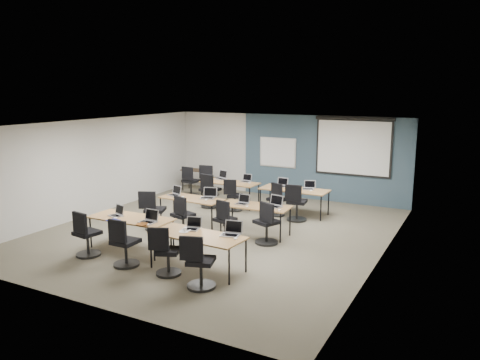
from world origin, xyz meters
The scene contains 58 objects.
floor centered at (0.00, 0.00, 0.00)m, with size 8.00×9.00×0.02m, color #6B6354.
ceiling centered at (0.00, 0.00, 2.70)m, with size 8.00×9.00×0.02m, color white.
wall_back centered at (0.00, 4.50, 1.35)m, with size 8.00×0.04×2.70m, color beige.
wall_front centered at (0.00, -4.50, 1.35)m, with size 8.00×0.04×2.70m, color beige.
wall_left centered at (-4.00, 0.00, 1.35)m, with size 0.04×9.00×2.70m, color beige.
wall_right centered at (4.00, 0.00, 1.35)m, with size 0.04×9.00×2.70m, color beige.
blue_accent_panel centered at (1.25, 4.47, 1.35)m, with size 5.50×0.04×2.70m, color #3D5977.
whiteboard centered at (-0.30, 4.43, 1.45)m, with size 1.28×0.03×0.98m.
projector_screen centered at (2.20, 4.41, 1.89)m, with size 2.40×0.10×1.82m.
training_table_front_left centered at (-1.04, -2.02, 0.69)m, with size 1.91×0.80×0.73m.
training_table_front_right centered at (0.94, -2.36, 0.69)m, with size 1.91×0.79×0.73m.
training_table_mid_left centered at (-0.89, 0.18, 0.68)m, with size 1.70×0.71×0.73m.
training_table_mid_right centered at (0.92, 0.24, 0.68)m, with size 1.72×0.72×0.73m.
training_table_back_left centered at (-1.03, 2.48, 0.68)m, with size 1.78×0.74×0.73m.
training_table_back_right centered at (1.07, 2.46, 0.69)m, with size 1.93×0.80×0.73m.
laptop_0 centered at (-1.40, -2.05, 0.79)m, with size 0.32×0.27×0.24m.
mouse_0 centered at (-1.29, -2.23, 0.74)m, with size 0.06×0.10×0.04m, color white.
task_chair_0 centered at (-1.59, -2.83, 0.42)m, with size 0.53×0.53×1.01m.
laptop_1 centered at (-0.46, -2.11, 0.79)m, with size 0.35×0.30×0.26m.
mouse_1 centered at (-0.33, -2.31, 0.74)m, with size 0.06×0.09×0.03m, color white.
task_chair_1 centered at (-0.48, -2.89, 0.42)m, with size 0.53×0.53×1.01m.
laptop_2 centered at (0.64, -2.11, 0.79)m, with size 0.32×0.27×0.25m.
mouse_2 centered at (0.67, -2.24, 0.74)m, with size 0.06×0.10×0.03m, color white.
task_chair_2 centered at (0.53, -2.86, 0.40)m, with size 0.52×0.49×0.97m.
laptop_3 centered at (1.53, -2.08, 0.80)m, with size 0.36×0.31×0.27m.
mouse_3 centered at (1.73, -2.26, 0.74)m, with size 0.07×0.11×0.04m, color white.
task_chair_3 centered at (1.42, -3.08, 0.41)m, with size 0.54×0.52×1.00m.
laptop_4 centered at (-1.46, 0.24, 0.79)m, with size 0.33×0.28×0.25m.
mouse_4 centered at (-1.15, 0.15, 0.74)m, with size 0.06×0.09×0.03m, color white.
task_chair_4 centered at (-1.52, -0.63, 0.42)m, with size 0.57×0.54×1.02m.
laptop_5 centered at (-0.50, 0.38, 0.80)m, with size 0.36×0.30×0.27m.
mouse_5 centered at (-0.42, 0.13, 0.74)m, with size 0.06×0.09×0.03m, color white.
task_chair_5 centered at (-0.61, -0.65, 0.41)m, with size 0.54×0.52×1.00m.
laptop_6 centered at (0.58, 0.23, 0.79)m, with size 0.30×0.26×0.23m.
mouse_6 centered at (0.81, 0.03, 0.74)m, with size 0.06×0.09×0.03m, color white.
task_chair_6 centered at (0.44, -0.42, 0.40)m, with size 0.48×0.48×0.96m.
laptop_7 centered at (1.39, 0.37, 0.80)m, with size 0.36×0.30×0.27m.
mouse_7 centered at (1.63, 0.08, 0.74)m, with size 0.07×0.10×0.04m, color white.
task_chair_7 centered at (1.48, -0.30, 0.42)m, with size 0.58×0.54×1.02m.
laptop_8 centered at (-1.50, 2.78, 0.80)m, with size 0.36×0.31×0.27m.
mouse_8 centered at (-1.25, 2.56, 0.74)m, with size 0.05×0.09×0.03m, color white.
task_chair_8 centered at (-1.45, 1.97, 0.43)m, with size 0.57×0.57×1.04m.
laptop_9 centered at (-0.62, 2.76, 0.79)m, with size 0.30×0.26×0.23m.
mouse_9 centered at (-0.40, 2.56, 0.74)m, with size 0.06×0.10×0.03m, color white.
task_chair_9 centered at (-0.63, 1.97, 0.39)m, with size 0.48×0.46×0.95m.
laptop_10 centered at (0.61, 2.64, 0.79)m, with size 0.32×0.27×0.24m.
mouse_10 centered at (0.83, 2.56, 0.74)m, with size 0.06×0.10×0.04m, color white.
task_chair_10 centered at (0.71, 2.05, 0.40)m, with size 0.50×0.48×0.96m.
laptop_11 centered at (1.44, 2.63, 0.79)m, with size 0.32×0.27×0.24m.
mouse_11 centered at (1.58, 2.44, 0.74)m, with size 0.06×0.10×0.04m, color white.
task_chair_11 centered at (1.37, 1.83, 0.42)m, with size 0.55×0.55×1.02m.
blue_mousepad centered at (-1.22, -2.37, 0.73)m, with size 0.26×0.22×0.01m, color navy.
snack_bowl centered at (-0.39, -2.43, 0.76)m, with size 0.24×0.24×0.06m, color #9C6B23.
snack_plate centered at (0.60, -2.35, 0.74)m, with size 0.19×0.19×0.01m, color white.
coffee_cup centered at (0.62, -2.33, 0.77)m, with size 0.06×0.06×0.06m, color silver.
utility_table centered at (-3.13, 3.77, 0.66)m, with size 0.93×0.52×0.75m.
spare_chair_a centered at (-2.28, 3.34, 0.43)m, with size 0.57×0.57×1.04m.
spare_chair_b centered at (-2.81, 2.96, 0.42)m, with size 0.53×0.53×1.01m.
Camera 1 is at (5.75, -9.71, 3.54)m, focal length 35.00 mm.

